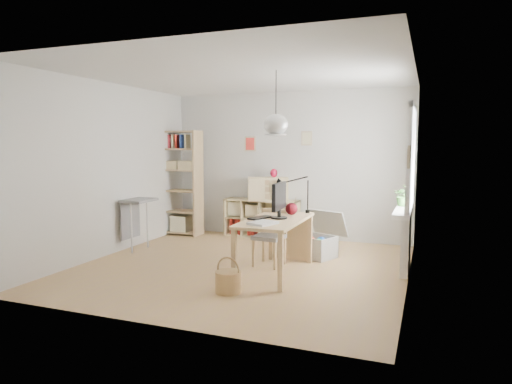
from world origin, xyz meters
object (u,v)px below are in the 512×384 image
(monitor, at_px, (279,198))
(drawer_chest, at_px, (268,188))
(cube_shelf, at_px, (261,221))
(tall_bookshelf, at_px, (180,178))
(desk, at_px, (275,226))
(chair, at_px, (271,234))
(storage_chest, at_px, (316,242))

(monitor, bearing_deg, drawer_chest, 110.36)
(cube_shelf, relative_size, tall_bookshelf, 0.70)
(monitor, bearing_deg, cube_shelf, 113.04)
(desk, height_order, drawer_chest, drawer_chest)
(monitor, distance_m, drawer_chest, 2.34)
(desk, relative_size, chair, 1.86)
(cube_shelf, xyz_separation_m, monitor, (1.06, -2.19, 0.72))
(tall_bookshelf, distance_m, drawer_chest, 1.73)
(cube_shelf, distance_m, tall_bookshelf, 1.77)
(chair, bearing_deg, desk, -57.30)
(cube_shelf, relative_size, chair, 1.74)
(tall_bookshelf, distance_m, storage_chest, 3.10)
(storage_chest, bearing_deg, drawer_chest, 161.49)
(tall_bookshelf, xyz_separation_m, storage_chest, (2.87, -0.80, -0.86))
(cube_shelf, xyz_separation_m, storage_chest, (1.31, -1.08, -0.07))
(chair, height_order, storage_chest, chair)
(tall_bookshelf, xyz_separation_m, drawer_chest, (1.71, 0.24, -0.16))
(tall_bookshelf, bearing_deg, drawer_chest, 8.01)
(desk, distance_m, cube_shelf, 2.48)
(cube_shelf, relative_size, drawer_chest, 1.92)
(tall_bookshelf, xyz_separation_m, chair, (2.38, -1.55, -0.63))
(desk, xyz_separation_m, drawer_chest, (-0.88, 2.19, 0.27))
(chair, xyz_separation_m, drawer_chest, (-0.67, 1.79, 0.47))
(monitor, relative_size, drawer_chest, 0.76)
(chair, relative_size, monitor, 1.45)
(tall_bookshelf, distance_m, chair, 2.91)
(desk, distance_m, tall_bookshelf, 3.27)
(cube_shelf, distance_m, storage_chest, 1.70)
(desk, height_order, monitor, monitor)
(monitor, xyz_separation_m, drawer_chest, (-0.92, 2.15, -0.09))
(monitor, bearing_deg, chair, 121.34)
(chair, distance_m, monitor, 0.71)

